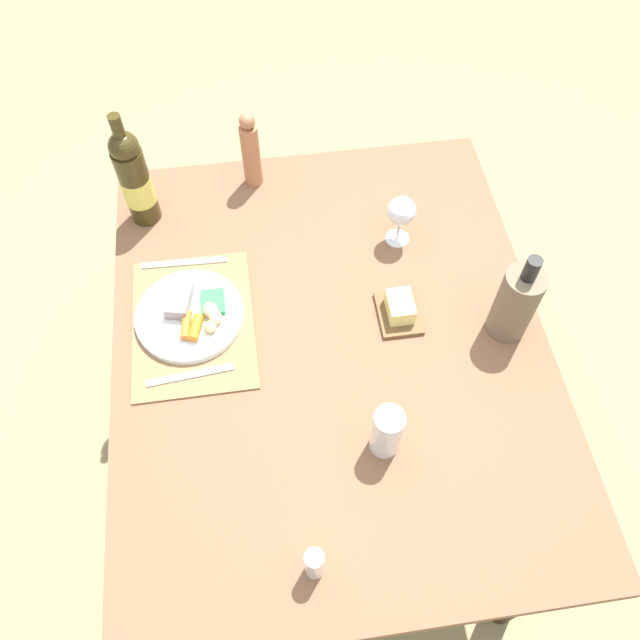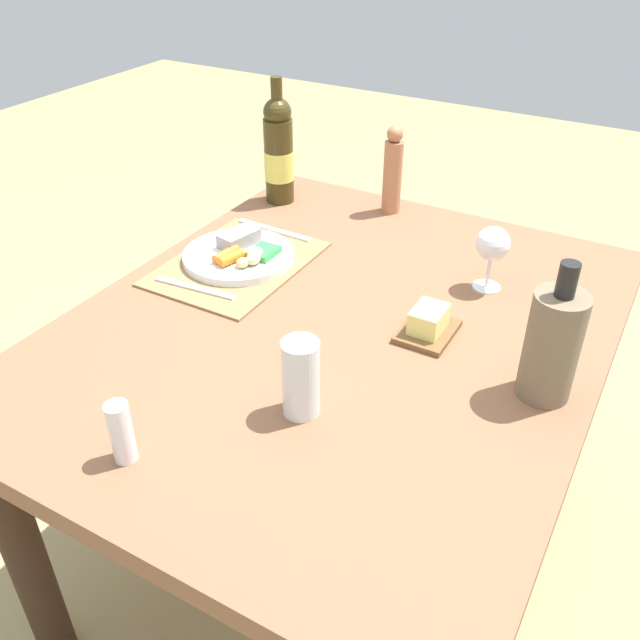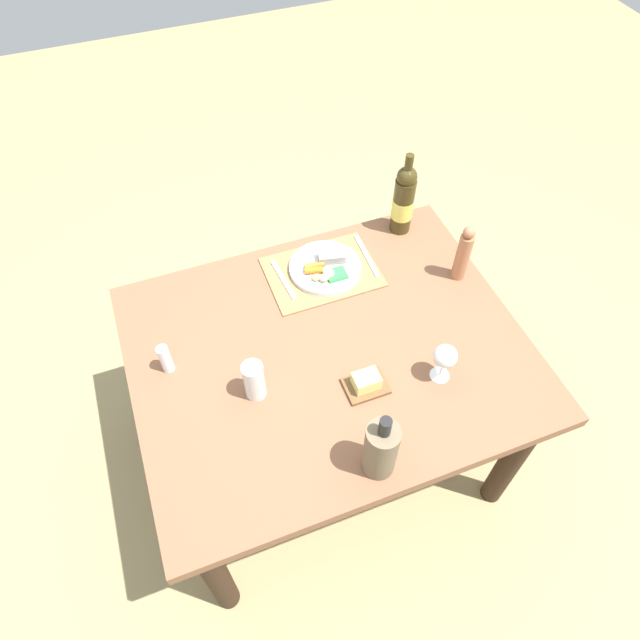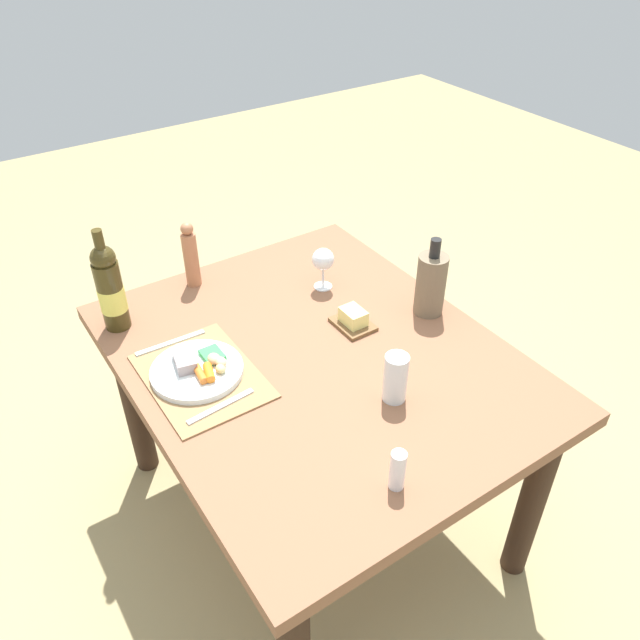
# 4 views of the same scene
# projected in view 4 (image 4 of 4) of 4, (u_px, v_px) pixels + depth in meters

# --- Properties ---
(ground_plane) EXTENTS (8.00, 8.00, 0.00)m
(ground_plane) POSITION_uv_depth(u_px,v_px,m) (316.00, 510.00, 2.28)
(ground_plane) COLOR #99895D
(dining_table) EXTENTS (1.26, 1.02, 0.73)m
(dining_table) POSITION_uv_depth(u_px,v_px,m) (316.00, 382.00, 1.91)
(dining_table) COLOR brown
(dining_table) RESTS_ON ground_plane
(placemat) EXTENTS (0.39, 0.29, 0.01)m
(placemat) POSITION_uv_depth(u_px,v_px,m) (201.00, 376.00, 1.77)
(placemat) COLOR olive
(placemat) RESTS_ON dining_table
(dinner_plate) EXTENTS (0.26, 0.26, 0.05)m
(dinner_plate) POSITION_uv_depth(u_px,v_px,m) (198.00, 369.00, 1.77)
(dinner_plate) COLOR white
(dinner_plate) RESTS_ON placemat
(fork) EXTENTS (0.02, 0.21, 0.00)m
(fork) POSITION_uv_depth(u_px,v_px,m) (171.00, 343.00, 1.88)
(fork) COLOR silver
(fork) RESTS_ON placemat
(knife) EXTENTS (0.03, 0.20, 0.00)m
(knife) POSITION_uv_depth(u_px,v_px,m) (221.00, 406.00, 1.66)
(knife) COLOR silver
(knife) RESTS_ON placemat
(butter_dish) EXTENTS (0.13, 0.10, 0.06)m
(butter_dish) POSITION_uv_depth(u_px,v_px,m) (353.00, 320.00, 1.95)
(butter_dish) COLOR brown
(butter_dish) RESTS_ON dining_table
(pepper_mill) EXTENTS (0.05, 0.05, 0.23)m
(pepper_mill) POSITION_uv_depth(u_px,v_px,m) (191.00, 255.00, 2.08)
(pepper_mill) COLOR #B06F4B
(pepper_mill) RESTS_ON dining_table
(wine_glass) EXTENTS (0.07, 0.07, 0.15)m
(wine_glass) POSITION_uv_depth(u_px,v_px,m) (323.00, 260.00, 2.07)
(wine_glass) COLOR white
(wine_glass) RESTS_ON dining_table
(salt_shaker) EXTENTS (0.04, 0.04, 0.11)m
(salt_shaker) POSITION_uv_depth(u_px,v_px,m) (398.00, 470.00, 1.43)
(salt_shaker) COLOR white
(salt_shaker) RESTS_ON dining_table
(water_tumbler) EXTENTS (0.06, 0.06, 0.14)m
(water_tumbler) POSITION_uv_depth(u_px,v_px,m) (395.00, 380.00, 1.66)
(water_tumbler) COLOR silver
(water_tumbler) RESTS_ON dining_table
(wine_bottle) EXTENTS (0.08, 0.08, 0.33)m
(wine_bottle) POSITION_uv_depth(u_px,v_px,m) (110.00, 288.00, 1.88)
(wine_bottle) COLOR #3B3113
(wine_bottle) RESTS_ON dining_table
(cooler_bottle) EXTENTS (0.09, 0.09, 0.26)m
(cooler_bottle) POSITION_uv_depth(u_px,v_px,m) (431.00, 283.00, 1.96)
(cooler_bottle) COLOR #716149
(cooler_bottle) RESTS_ON dining_table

